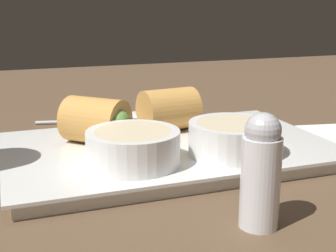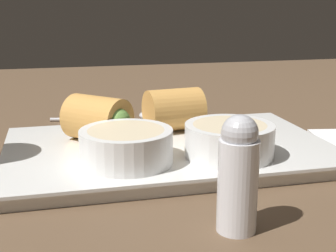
# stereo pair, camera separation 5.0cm
# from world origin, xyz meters

# --- Properties ---
(table_surface) EXTENTS (1.80, 1.40, 0.02)m
(table_surface) POSITION_xyz_m (0.00, 0.00, 0.01)
(table_surface) COLOR brown
(table_surface) RESTS_ON ground
(serving_plate) EXTENTS (0.33, 0.21, 0.01)m
(serving_plate) POSITION_xyz_m (0.02, 0.03, 0.03)
(serving_plate) COLOR silver
(serving_plate) RESTS_ON table_surface
(roll_front_left) EXTENTS (0.08, 0.08, 0.05)m
(roll_front_left) POSITION_xyz_m (0.09, 0.01, 0.06)
(roll_front_left) COLOR #D19347
(roll_front_left) RESTS_ON serving_plate
(roll_front_right) EXTENTS (0.07, 0.06, 0.05)m
(roll_front_right) POSITION_xyz_m (-0.00, -0.02, 0.06)
(roll_front_right) COLOR #D19347
(roll_front_right) RESTS_ON serving_plate
(dipping_bowl_near) EXTENTS (0.09, 0.09, 0.03)m
(dipping_bowl_near) POSITION_xyz_m (0.07, 0.08, 0.05)
(dipping_bowl_near) COLOR white
(dipping_bowl_near) RESTS_ON serving_plate
(dipping_bowl_far) EXTENTS (0.09, 0.09, 0.03)m
(dipping_bowl_far) POSITION_xyz_m (-0.03, 0.08, 0.05)
(dipping_bowl_far) COLOR white
(dipping_bowl_far) RESTS_ON serving_plate
(spoon) EXTENTS (0.16, 0.05, 0.01)m
(spoon) POSITION_xyz_m (0.01, -0.13, 0.03)
(spoon) COLOR silver
(spoon) RESTS_ON table_surface
(salt_shaker) EXTENTS (0.03, 0.03, 0.09)m
(salt_shaker) POSITION_xyz_m (0.01, 0.20, 0.06)
(salt_shaker) COLOR silver
(salt_shaker) RESTS_ON table_surface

